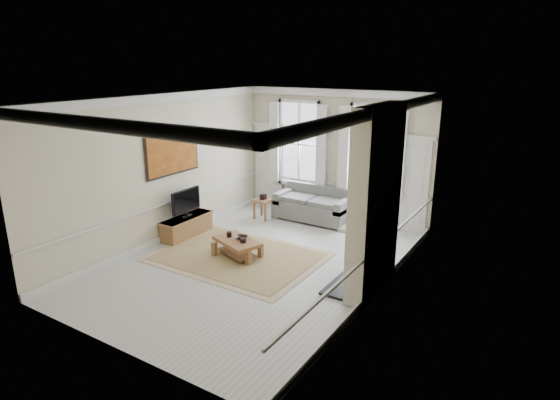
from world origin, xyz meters
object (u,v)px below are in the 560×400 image
Objects in this scene: sofa at (315,206)px; tv_stand at (187,226)px; coffee_table at (237,243)px; side_table at (263,203)px.

tv_stand is at bearing -126.78° from sofa.
coffee_table is at bearing -94.48° from sofa.
side_table is 0.39× the size of tv_stand.
sofa is 1.43× the size of tv_stand.
tv_stand is at bearing -111.55° from side_table.
tv_stand is (-0.82, -2.08, -0.18)m from side_table.
coffee_table is (0.97, -2.44, -0.10)m from side_table.
sofa is 1.37m from side_table.
sofa is 3.39m from tv_stand.
coffee_table is 1.83m from tv_stand.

